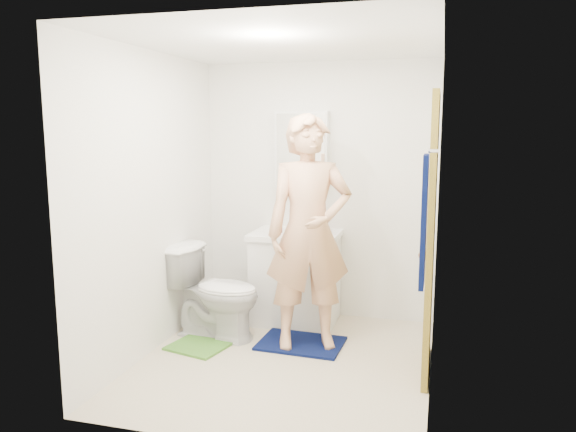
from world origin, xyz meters
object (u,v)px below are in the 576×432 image
Objects in this scene: vanity_cabinet at (296,280)px; medicine_cabinet at (302,149)px; toothbrush_cup at (320,225)px; man at (309,233)px; toilet at (216,292)px; soap_dispenser at (277,224)px; towel at (424,221)px.

medicine_cabinet reaches higher than vanity_cabinet.
toothbrush_cup is 0.07× the size of man.
man is (0.83, -0.03, 0.57)m from toilet.
man is at bearing -85.11° from toothbrush_cup.
toothbrush_cup is (0.20, 0.12, 0.50)m from vanity_cabinet.
man is (0.26, -0.81, -0.63)m from medicine_cabinet.
man is at bearing -84.88° from toilet.
medicine_cabinet is at bearing 63.67° from soap_dispenser.
soap_dispenser is at bearing 108.79° from man.
vanity_cabinet is at bearing 30.00° from soap_dispenser.
toilet is 1.14m from toothbrush_cup.
toothbrush_cup is at bearing 73.41° from man.
soap_dispenser is at bearing 133.76° from towel.
vanity_cabinet is 1.22m from medicine_cabinet.
soap_dispenser is (-1.34, 1.40, -0.31)m from towel.
toilet is at bearing 151.92° from towel.
towel is at bearing -55.39° from medicine_cabinet.
vanity_cabinet is at bearing -150.04° from toothbrush_cup.
vanity_cabinet is 0.85m from man.
medicine_cabinet is 0.88× the size of toilet.
toothbrush_cup is at bearing 29.96° from vanity_cabinet.
towel reaches higher than soap_dispenser.
soap_dispenser is at bearing -34.69° from toilet.
soap_dispenser is (-0.16, -0.09, 0.54)m from vanity_cabinet.
man is (0.26, -0.58, 0.57)m from vanity_cabinet.
vanity_cabinet is 5.86× the size of toothbrush_cup.
medicine_cabinet is 0.75m from soap_dispenser.
towel is 1.32m from man.
towel is 1.00× the size of toilet.
medicine_cabinet reaches higher than soap_dispenser.
man reaches higher than toothbrush_cup.
towel is 1.91m from toothbrush_cup.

